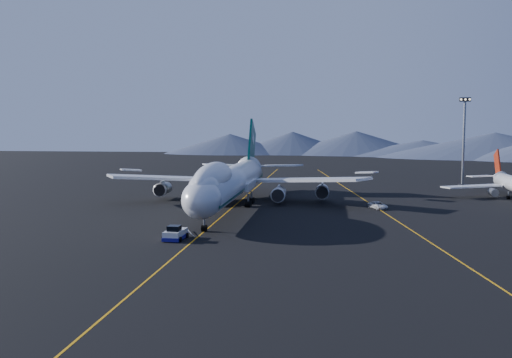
# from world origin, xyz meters

# --- Properties ---
(ground) EXTENTS (500.00, 500.00, 0.00)m
(ground) POSITION_xyz_m (0.00, 0.00, 0.00)
(ground) COLOR black
(ground) RESTS_ON ground
(taxiway_line_main) EXTENTS (0.25, 220.00, 0.01)m
(taxiway_line_main) POSITION_xyz_m (0.00, 0.00, 0.01)
(taxiway_line_main) COLOR orange
(taxiway_line_main) RESTS_ON ground
(taxiway_line_side) EXTENTS (28.08, 198.09, 0.01)m
(taxiway_line_side) POSITION_xyz_m (30.00, 10.00, 0.01)
(taxiway_line_side) COLOR orange
(taxiway_line_side) RESTS_ON ground
(boeing_747) EXTENTS (59.62, 72.43, 19.37)m
(boeing_747) POSITION_xyz_m (0.00, 0.03, 5.81)
(boeing_747) COLOR silver
(boeing_747) RESTS_ON ground
(pushback_tug) EXTENTS (3.25, 5.38, 2.29)m
(pushback_tug) POSITION_xyz_m (-3.00, -33.59, 0.72)
(pushback_tug) COLOR silver
(pushback_tug) RESTS_ON ground
(service_van) EXTENTS (4.48, 5.86, 1.48)m
(service_van) POSITION_xyz_m (30.87, 3.68, 0.74)
(service_van) COLOR silver
(service_van) RESTS_ON ground
(floodlight_mast) EXTENTS (3.17, 2.38, 25.64)m
(floodlight_mast) POSITION_xyz_m (59.38, 54.58, 12.99)
(floodlight_mast) COLOR black
(floodlight_mast) RESTS_ON ground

